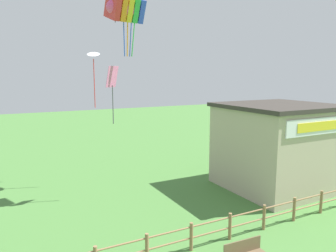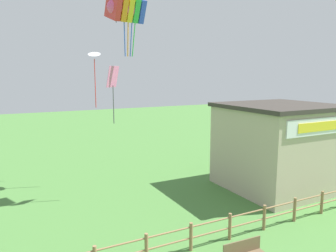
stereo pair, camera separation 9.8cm
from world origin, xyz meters
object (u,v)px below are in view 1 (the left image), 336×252
Objects in this scene: kite_pink_diamond at (112,83)px; kite_white_delta at (93,59)px; seaside_building at (277,146)px; kite_rainbow_parafoil at (125,9)px.

kite_pink_diamond is 0.91× the size of kite_white_delta.
seaside_building is 1.84× the size of kite_white_delta.
kite_pink_diamond is (-9.51, 2.97, 3.92)m from seaside_building.
kite_white_delta is at bearing 95.14° from kite_pink_diamond.
kite_pink_diamond is at bearing 162.66° from seaside_building.
kite_white_delta is (-9.76, 5.74, 5.29)m from seaside_building.
kite_rainbow_parafoil reaches higher than kite_white_delta.
seaside_building is at bearing -30.46° from kite_white_delta.
seaside_building is 2.01× the size of kite_pink_diamond.
seaside_building is at bearing -16.64° from kite_rainbow_parafoil.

